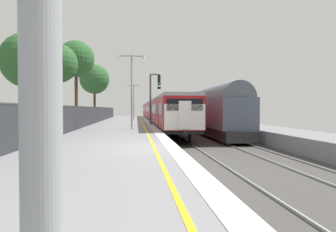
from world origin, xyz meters
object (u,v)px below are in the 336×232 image
object	(u,v)px
commuter_train_at_platform	(156,111)
signal_gantry	(153,93)
background_tree_back	(77,60)
freight_train_adjacent_track	(188,110)
platform_lamp_far	(134,99)
background_tree_centre	(29,62)
platform_lamp_mid	(132,85)
background_tree_right	(95,80)
background_tree_left	(58,65)

from	to	relation	value
commuter_train_at_platform	signal_gantry	world-z (taller)	signal_gantry
background_tree_back	freight_train_adjacent_track	bearing A→B (deg)	33.92
platform_lamp_far	background_tree_centre	world-z (taller)	background_tree_centre
commuter_train_at_platform	platform_lamp_mid	world-z (taller)	platform_lamp_mid
platform_lamp_far	background_tree_right	xyz separation A→B (m)	(-6.17, 3.93, 3.04)
signal_gantry	platform_lamp_far	world-z (taller)	platform_lamp_far
freight_train_adjacent_track	platform_lamp_mid	bearing A→B (deg)	-111.07
freight_train_adjacent_track	platform_lamp_far	xyz separation A→B (m)	(-7.48, 3.53, 1.62)
commuter_train_at_platform	platform_lamp_far	bearing A→B (deg)	-139.66
background_tree_right	freight_train_adjacent_track	bearing A→B (deg)	-28.67
commuter_train_at_platform	background_tree_right	world-z (taller)	background_tree_right
commuter_train_at_platform	platform_lamp_mid	bearing A→B (deg)	-97.64
platform_lamp_far	background_tree_right	bearing A→B (deg)	147.49
signal_gantry	platform_lamp_far	size ratio (longest dim) A/B	0.97
platform_lamp_mid	platform_lamp_far	xyz separation A→B (m)	(0.00, 22.94, -0.26)
background_tree_left	background_tree_back	xyz separation A→B (m)	(0.41, 6.31, 1.38)
background_tree_back	background_tree_left	bearing A→B (deg)	-93.72
freight_train_adjacent_track	commuter_train_at_platform	bearing A→B (deg)	121.71
commuter_train_at_platform	background_tree_back	bearing A→B (deg)	-121.23
background_tree_left	background_tree_right	xyz separation A→B (m)	(0.16, 22.78, 0.74)
platform_lamp_mid	background_tree_right	xyz separation A→B (m)	(-6.17, 26.87, 2.78)
platform_lamp_far	background_tree_centre	size ratio (longest dim) A/B	0.83
commuter_train_at_platform	platform_lamp_mid	xyz separation A→B (m)	(-3.47, -25.89, 2.05)
signal_gantry	background_tree_left	distance (m)	9.08
platform_lamp_mid	background_tree_back	xyz separation A→B (m)	(-5.92, 10.40, 3.43)
platform_lamp_mid	platform_lamp_far	world-z (taller)	platform_lamp_mid
freight_train_adjacent_track	background_tree_right	world-z (taller)	background_tree_right
commuter_train_at_platform	freight_train_adjacent_track	size ratio (longest dim) A/B	1.30
platform_lamp_mid	signal_gantry	bearing A→B (deg)	73.87
background_tree_left	background_tree_centre	world-z (taller)	background_tree_left
commuter_train_at_platform	freight_train_adjacent_track	xyz separation A→B (m)	(4.00, -6.48, 0.18)
platform_lamp_mid	platform_lamp_far	bearing A→B (deg)	90.00
platform_lamp_mid	background_tree_back	distance (m)	12.45
freight_train_adjacent_track	platform_lamp_far	size ratio (longest dim) A/B	8.94
platform_lamp_far	background_tree_centre	xyz separation A→B (m)	(-6.14, -27.04, 1.31)
signal_gantry	background_tree_right	bearing A→B (deg)	112.28
background_tree_right	background_tree_back	xyz separation A→B (m)	(0.26, -16.47, 0.64)
freight_train_adjacent_track	background_tree_right	bearing A→B (deg)	151.33
commuter_train_at_platform	background_tree_centre	distance (m)	31.65
commuter_train_at_platform	background_tree_centre	bearing A→B (deg)	-107.77
background_tree_left	background_tree_centre	bearing A→B (deg)	-88.68
commuter_train_at_platform	signal_gantry	bearing A→B (deg)	-94.44
freight_train_adjacent_track	background_tree_right	xyz separation A→B (m)	(-13.65, 7.46, 4.66)
commuter_train_at_platform	signal_gantry	size ratio (longest dim) A/B	12.03
commuter_train_at_platform	freight_train_adjacent_track	bearing A→B (deg)	-58.29
background_tree_left	background_tree_centre	distance (m)	8.26
commuter_train_at_platform	signal_gantry	xyz separation A→B (m)	(-1.47, -18.97, 1.84)
background_tree_right	background_tree_back	size ratio (longest dim) A/B	0.97
platform_lamp_mid	background_tree_centre	distance (m)	7.46
freight_train_adjacent_track	platform_lamp_mid	size ratio (longest dim) A/B	8.15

